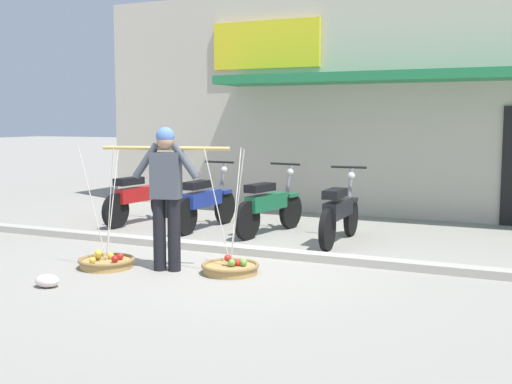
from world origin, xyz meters
TOP-DOWN VIEW (x-y plane):
  - ground_plane at (0.00, 0.00)m, footprint 90.00×90.00m
  - sidewalk_curb at (0.00, 0.70)m, footprint 20.00×0.24m
  - fruit_vendor at (-0.46, -0.55)m, footprint 1.50×0.40m
  - fruit_basket_left_side at (-1.21, -0.73)m, footprint 0.68×0.68m
  - fruit_basket_right_side at (0.29, -0.36)m, footprint 0.68×0.68m
  - motorcycle_nearest_shop at (-2.79, 2.23)m, footprint 0.54×1.82m
  - motorcycle_second_in_row at (-1.47, 2.17)m, footprint 0.54×1.82m
  - motorcycle_third_in_row at (-0.35, 2.21)m, footprint 0.54×1.81m
  - motorcycle_end_of_row at (0.87, 1.95)m, footprint 0.54×1.82m
  - storefront_building at (1.44, 7.16)m, footprint 13.00×6.00m
  - plastic_litter_bag at (-1.21, -1.74)m, footprint 0.28×0.22m

SIDE VIEW (x-z plane):
  - ground_plane at x=0.00m, z-range 0.00..0.00m
  - sidewalk_curb at x=0.00m, z-range 0.00..0.10m
  - plastic_litter_bag at x=-1.21m, z-range 0.00..0.14m
  - fruit_basket_right_side at x=0.29m, z-range -0.65..0.80m
  - fruit_basket_left_side at x=-1.21m, z-range -0.65..0.80m
  - motorcycle_nearest_shop at x=-2.79m, z-range -0.09..1.00m
  - motorcycle_second_in_row at x=-1.47m, z-range -0.09..1.00m
  - motorcycle_third_in_row at x=-0.35m, z-range -0.09..1.00m
  - motorcycle_end_of_row at x=0.87m, z-range -0.09..1.00m
  - fruit_vendor at x=-0.46m, z-range 0.13..1.82m
  - storefront_building at x=1.44m, z-range 0.00..4.20m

